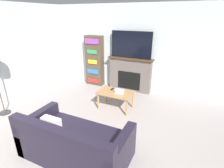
% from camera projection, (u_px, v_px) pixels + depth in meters
% --- Properties ---
extents(wall_back, '(6.46, 0.06, 2.70)m').
position_uv_depth(wall_back, '(131.00, 49.00, 5.57)').
color(wall_back, silver).
rests_on(wall_back, ground_plane).
extents(wall_side, '(0.06, 4.89, 2.70)m').
position_uv_depth(wall_side, '(17.00, 53.00, 5.00)').
color(wall_side, silver).
rests_on(wall_side, ground_plane).
extents(fireplace, '(1.47, 0.28, 1.11)m').
position_uv_depth(fireplace, '(130.00, 74.00, 5.72)').
color(fireplace, '#605651').
rests_on(fireplace, ground_plane).
extents(tv, '(1.29, 0.03, 0.82)m').
position_uv_depth(tv, '(131.00, 45.00, 5.34)').
color(tv, black).
rests_on(tv, fireplace).
extents(couch, '(1.89, 0.98, 0.83)m').
position_uv_depth(couch, '(74.00, 143.00, 3.06)').
color(couch, black).
rests_on(couch, ground_plane).
extents(coffee_table, '(0.93, 0.59, 0.48)m').
position_uv_depth(coffee_table, '(116.00, 94.00, 4.62)').
color(coffee_table, '#A87A4C').
rests_on(coffee_table, ground_plane).
extents(tissue_box, '(0.22, 0.12, 0.10)m').
position_uv_depth(tissue_box, '(119.00, 91.00, 4.53)').
color(tissue_box, silver).
rests_on(tissue_box, coffee_table).
extents(remote_control, '(0.04, 0.15, 0.02)m').
position_uv_depth(remote_control, '(112.00, 89.00, 4.75)').
color(remote_control, black).
rests_on(remote_control, coffee_table).
extents(bookshelf, '(0.62, 0.29, 1.73)m').
position_uv_depth(bookshelf, '(95.00, 61.00, 6.11)').
color(bookshelf, '#4C3D2D').
rests_on(bookshelf, ground_plane).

